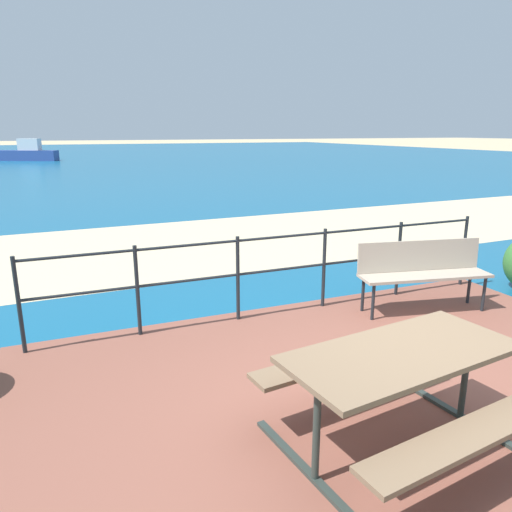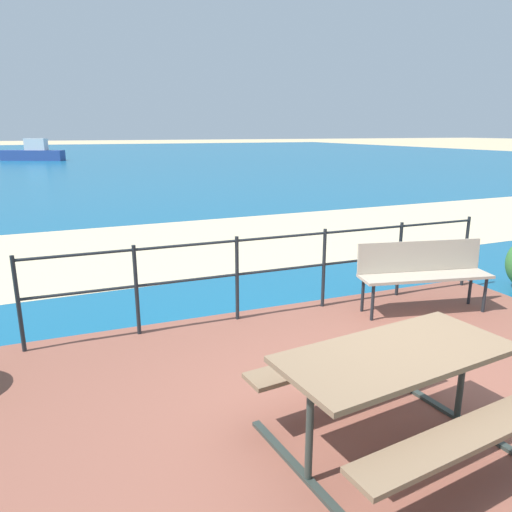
# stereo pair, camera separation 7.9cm
# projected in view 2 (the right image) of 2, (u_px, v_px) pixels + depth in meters

# --- Properties ---
(ground_plane) EXTENTS (240.00, 240.00, 0.00)m
(ground_plane) POSITION_uv_depth(u_px,v_px,m) (403.00, 419.00, 3.87)
(ground_plane) COLOR tan
(patio_paving) EXTENTS (6.40, 5.20, 0.06)m
(patio_paving) POSITION_uv_depth(u_px,v_px,m) (403.00, 416.00, 3.87)
(patio_paving) COLOR brown
(patio_paving) RESTS_ON ground
(sea_water) EXTENTS (90.00, 90.00, 0.01)m
(sea_water) POSITION_uv_depth(u_px,v_px,m) (95.00, 159.00, 39.80)
(sea_water) COLOR #145B84
(sea_water) RESTS_ON ground
(beach_strip) EXTENTS (54.13, 6.59, 0.01)m
(beach_strip) POSITION_uv_depth(u_px,v_px,m) (195.00, 243.00, 9.89)
(beach_strip) COLOR beige
(beach_strip) RESTS_ON ground
(picnic_table) EXTENTS (1.85, 1.62, 0.76)m
(picnic_table) POSITION_uv_depth(u_px,v_px,m) (396.00, 374.00, 3.29)
(picnic_table) COLOR #7A6047
(picnic_table) RESTS_ON patio_paving
(park_bench) EXTENTS (1.71, 0.72, 0.88)m
(park_bench) POSITION_uv_depth(u_px,v_px,m) (423.00, 268.00, 5.95)
(park_bench) COLOR tan
(park_bench) RESTS_ON patio_paving
(railing_fence) EXTENTS (5.94, 0.04, 1.03)m
(railing_fence) POSITION_uv_depth(u_px,v_px,m) (282.00, 263.00, 5.83)
(railing_fence) COLOR #1E2328
(railing_fence) RESTS_ON patio_paving
(boat_near) EXTENTS (5.16, 3.12, 1.69)m
(boat_near) POSITION_uv_depth(u_px,v_px,m) (32.00, 153.00, 36.90)
(boat_near) COLOR #2D478C
(boat_near) RESTS_ON sea_water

